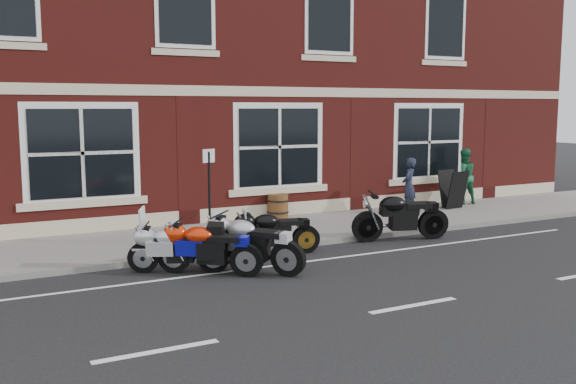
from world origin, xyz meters
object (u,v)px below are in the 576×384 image
Objects in this scene: moto_sport_silver at (251,242)px; moto_naked_black at (398,215)px; a_board_sign at (453,189)px; moto_touring_silver at (175,246)px; barrel_planter at (278,206)px; moto_sport_red at (208,247)px; pedestrian_left at (409,185)px; parking_sign at (209,189)px; moto_sport_black at (272,231)px; pedestrian_right at (463,176)px.

moto_naked_black is (4.10, 0.97, 0.04)m from moto_sport_silver.
moto_touring_silver is at bearing -167.94° from a_board_sign.
moto_sport_silver is (1.26, -0.55, 0.06)m from moto_touring_silver.
barrel_planter is (2.70, 4.25, -0.12)m from moto_sport_silver.
moto_touring_silver is at bearing 89.29° from moto_sport_red.
moto_sport_red is 5.38m from barrel_planter.
pedestrian_left is 1.38× the size of a_board_sign.
parking_sign reaches higher than moto_sport_red.
moto_sport_silver is (-0.91, -0.96, 0.05)m from moto_sport_black.
moto_naked_black is 4.31m from parking_sign.
moto_sport_silver is 0.90× the size of parking_sign.
parking_sign is at bearing -175.81° from a_board_sign.
a_board_sign is at bearing -9.39° from barrel_planter.
moto_touring_silver is 10.53m from pedestrian_right.
moto_naked_black reaches higher than moto_sport_black.
moto_sport_black is 1.76× the size of a_board_sign.
pedestrian_right reaches higher than pedestrian_left.
parking_sign is at bearing 54.62° from moto_sport_silver.
moto_touring_silver is at bearing 120.70° from moto_sport_silver.
moto_sport_silver is at bearing 147.18° from moto_sport_black.
barrel_planter is (-5.18, 0.86, -0.23)m from a_board_sign.
moto_sport_silver is 0.81× the size of moto_naked_black.
moto_touring_silver is 8.04m from pedestrian_left.
moto_sport_red is at bearing -102.34° from moto_touring_silver.
moto_touring_silver is 1.05× the size of moto_sport_red.
a_board_sign is at bearing 43.78° from pedestrian_right.
parking_sign reaches higher than moto_sport_black.
pedestrian_left is 0.91× the size of pedestrian_right.
moto_touring_silver is 5.37m from moto_naked_black.
moto_sport_silver reaches higher than moto_sport_black.
moto_naked_black is at bearing -27.51° from parking_sign.
a_board_sign is at bearing 144.15° from pedestrian_left.
moto_sport_red is 0.97× the size of pedestrian_right.
moto_sport_silver is at bearing -161.92° from a_board_sign.
moto_sport_silver is 7.12m from pedestrian_left.
parking_sign is (-7.89, -1.31, 0.62)m from a_board_sign.
pedestrian_left is at bearing -14.12° from barrel_planter.
moto_naked_black is 4.50m from a_board_sign.
moto_naked_black is at bearing -79.34° from moto_sport_black.
pedestrian_left is 0.75× the size of parking_sign.
moto_touring_silver reaches higher than moto_sport_black.
pedestrian_right is 8.92m from parking_sign.
moto_sport_silver is 5.04m from barrel_planter.
barrel_planter is (-1.39, 3.29, -0.16)m from moto_naked_black.
moto_sport_black is 8.35m from pedestrian_right.
a_board_sign reaches higher than moto_sport_black.
parking_sign is (-0.92, 1.13, 0.78)m from moto_sport_black.
a_board_sign reaches higher than moto_sport_silver.
pedestrian_right reaches higher than moto_naked_black.
moto_sport_black reaches higher than barrel_planter.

